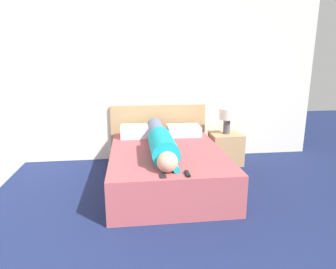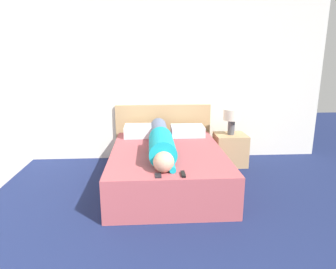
% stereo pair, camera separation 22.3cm
% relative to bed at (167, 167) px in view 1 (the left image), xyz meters
% --- Properties ---
extents(wall_back, '(5.44, 0.06, 2.60)m').
position_rel_bed_xyz_m(wall_back, '(-0.07, 1.19, 1.06)').
color(wall_back, silver).
rests_on(wall_back, ground_plane).
extents(bed, '(1.45, 1.99, 0.48)m').
position_rel_bed_xyz_m(bed, '(0.00, 0.00, 0.00)').
color(bed, '#A84C51').
rests_on(bed, ground_plane).
extents(headboard, '(1.57, 0.04, 0.91)m').
position_rel_bed_xyz_m(headboard, '(0.00, 1.12, 0.21)').
color(headboard, tan).
rests_on(headboard, ground_plane).
extents(nightstand, '(0.48, 0.44, 0.49)m').
position_rel_bed_xyz_m(nightstand, '(1.04, 0.73, 0.01)').
color(nightstand, tan).
rests_on(nightstand, ground_plane).
extents(table_lamp, '(0.26, 0.26, 0.40)m').
position_rel_bed_xyz_m(table_lamp, '(1.04, 0.73, 0.53)').
color(table_lamp, '#4C4C51').
rests_on(table_lamp, nightstand).
extents(person_lying, '(0.31, 1.83, 0.31)m').
position_rel_bed_xyz_m(person_lying, '(-0.08, -0.04, 0.38)').
color(person_lying, tan).
rests_on(person_lying, bed).
extents(pillow_near_headboard, '(0.53, 0.37, 0.17)m').
position_rel_bed_xyz_m(pillow_near_headboard, '(-0.35, 0.76, 0.32)').
color(pillow_near_headboard, white).
rests_on(pillow_near_headboard, bed).
extents(pillow_second, '(0.50, 0.37, 0.15)m').
position_rel_bed_xyz_m(pillow_second, '(0.36, 0.76, 0.32)').
color(pillow_second, white).
rests_on(pillow_second, bed).
extents(tv_remote, '(0.04, 0.15, 0.02)m').
position_rel_bed_xyz_m(tv_remote, '(0.11, -0.88, 0.25)').
color(tv_remote, black).
rests_on(tv_remote, bed).
extents(cell_phone, '(0.06, 0.13, 0.01)m').
position_rel_bed_xyz_m(cell_phone, '(-0.15, -0.88, 0.25)').
color(cell_phone, black).
rests_on(cell_phone, bed).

